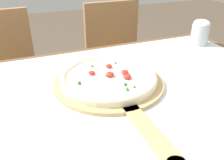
{
  "coord_description": "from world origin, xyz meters",
  "views": [
    {
      "loc": [
        -0.24,
        -0.56,
        1.18
      ],
      "look_at": [
        0.02,
        0.08,
        0.81
      ],
      "focal_mm": 38.0,
      "sensor_mm": 36.0,
      "label": 1
    }
  ],
  "objects": [
    {
      "name": "towel_cloth",
      "position": [
        0.0,
        0.0,
        0.78
      ],
      "size": [
        1.32,
        0.87,
        0.0
      ],
      "color": "silver",
      "rests_on": "dining_table"
    },
    {
      "name": "chair_left",
      "position": [
        -0.35,
        0.83,
        0.52
      ],
      "size": [
        0.43,
        0.43,
        0.9
      ],
      "rotation": [
        0.0,
        0.0,
        0.08
      ],
      "color": "#A37547",
      "rests_on": "ground_plane"
    },
    {
      "name": "pizza",
      "position": [
        0.02,
        0.11,
        0.81
      ],
      "size": [
        0.33,
        0.33,
        0.03
      ],
      "color": "beige",
      "rests_on": "pizza_peel"
    },
    {
      "name": "pizza_peel",
      "position": [
        0.02,
        0.08,
        0.79
      ],
      "size": [
        0.38,
        0.6,
        0.01
      ],
      "color": "tan",
      "rests_on": "towel_cloth"
    },
    {
      "name": "flour_cup",
      "position": [
        0.58,
        0.31,
        0.84
      ],
      "size": [
        0.08,
        0.08,
        0.12
      ],
      "color": "#B2B7BC",
      "rests_on": "towel_cloth"
    },
    {
      "name": "dining_table",
      "position": [
        0.0,
        0.0,
        0.67
      ],
      "size": [
        1.4,
        0.95,
        0.78
      ],
      "color": "brown",
      "rests_on": "ground_plane"
    },
    {
      "name": "chair_right",
      "position": [
        0.36,
        0.83,
        0.52
      ],
      "size": [
        0.4,
        0.4,
        0.9
      ],
      "rotation": [
        0.0,
        0.0,
        -0.0
      ],
      "color": "#A37547",
      "rests_on": "ground_plane"
    }
  ]
}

